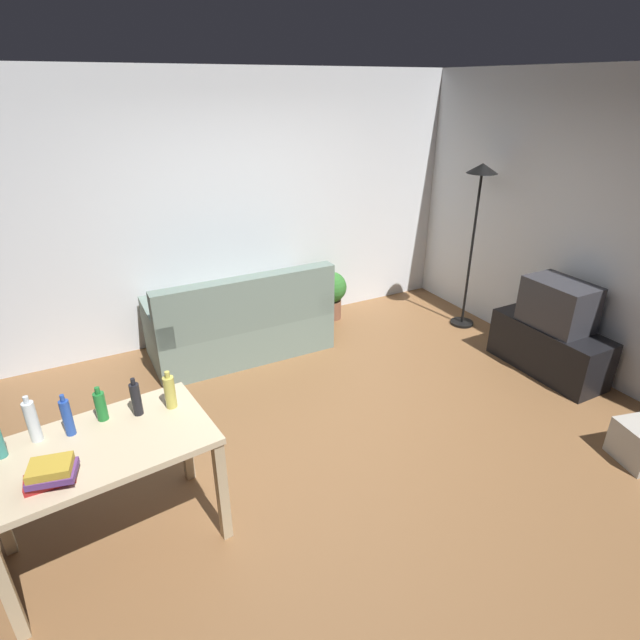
{
  "coord_description": "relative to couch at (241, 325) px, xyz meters",
  "views": [
    {
      "loc": [
        -1.67,
        -2.85,
        2.55
      ],
      "look_at": [
        0.1,
        0.5,
        0.75
      ],
      "focal_mm": 28.15,
      "sensor_mm": 36.0,
      "label": 1
    }
  ],
  "objects": [
    {
      "name": "wall_right",
      "position": [
        2.84,
        -1.59,
        1.04
      ],
      "size": [
        0.1,
        4.4,
        2.7
      ],
      "primitive_type": "cube",
      "color": "silver",
      "rests_on": "ground_plane"
    },
    {
      "name": "bottle_blue",
      "position": [
        -1.61,
        -1.78,
        0.57
      ],
      "size": [
        0.05,
        0.05,
        0.26
      ],
      "color": "#2347A3",
      "rests_on": "desk"
    },
    {
      "name": "wall_rear",
      "position": [
        0.24,
        0.61,
        1.04
      ],
      "size": [
        5.2,
        0.1,
        2.7
      ],
      "primitive_type": "cube",
      "color": "silver",
      "rests_on": "ground_plane"
    },
    {
      "name": "bottle_clear",
      "position": [
        -1.77,
        -1.74,
        0.58
      ],
      "size": [
        0.06,
        0.06,
        0.28
      ],
      "color": "silver",
      "rests_on": "desk"
    },
    {
      "name": "ground_plane",
      "position": [
        0.24,
        -1.59,
        -0.32
      ],
      "size": [
        5.2,
        4.4,
        0.02
      ],
      "primitive_type": "cube",
      "color": "brown"
    },
    {
      "name": "tv",
      "position": [
        2.49,
        -1.72,
        0.39
      ],
      "size": [
        0.41,
        0.6,
        0.44
      ],
      "rotation": [
        0.0,
        0.0,
        1.57
      ],
      "color": "#2D2D33",
      "rests_on": "tv_stand"
    },
    {
      "name": "bottle_squat",
      "position": [
        -1.04,
        -1.77,
        0.56
      ],
      "size": [
        0.07,
        0.07,
        0.25
      ],
      "color": "#BCB24C",
      "rests_on": "desk"
    },
    {
      "name": "bottle_dark",
      "position": [
        -1.24,
        -1.76,
        0.56
      ],
      "size": [
        0.06,
        0.06,
        0.25
      ],
      "color": "black",
      "rests_on": "desk"
    },
    {
      "name": "desk",
      "position": [
        -1.48,
        -1.94,
        0.34
      ],
      "size": [
        1.27,
        0.83,
        0.76
      ],
      "rotation": [
        0.0,
        0.0,
        0.11
      ],
      "color": "#C6B28E",
      "rests_on": "ground_plane"
    },
    {
      "name": "couch",
      "position": [
        0.0,
        0.0,
        0.0
      ],
      "size": [
        1.78,
        0.84,
        0.92
      ],
      "rotation": [
        0.0,
        0.0,
        3.14
      ],
      "color": "slate",
      "rests_on": "ground_plane"
    },
    {
      "name": "tv_stand",
      "position": [
        2.49,
        -1.72,
        -0.07
      ],
      "size": [
        0.44,
        1.1,
        0.48
      ],
      "rotation": [
        0.0,
        0.0,
        1.57
      ],
      "color": "black",
      "rests_on": "ground_plane"
    },
    {
      "name": "torchiere_lamp",
      "position": [
        2.49,
        -0.55,
        1.11
      ],
      "size": [
        0.32,
        0.32,
        1.81
      ],
      "color": "black",
      "rests_on": "ground_plane"
    },
    {
      "name": "book_stack",
      "position": [
        -1.71,
        -2.15,
        0.51
      ],
      "size": [
        0.26,
        0.21,
        0.12
      ],
      "color": "maroon",
      "rests_on": "desk"
    },
    {
      "name": "bottle_green",
      "position": [
        -1.43,
        -1.71,
        0.55
      ],
      "size": [
        0.06,
        0.06,
        0.22
      ],
      "color": "#1E722D",
      "rests_on": "desk"
    },
    {
      "name": "potted_plant",
      "position": [
        1.22,
        0.31,
        0.02
      ],
      "size": [
        0.36,
        0.36,
        0.57
      ],
      "color": "brown",
      "rests_on": "ground_plane"
    }
  ]
}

